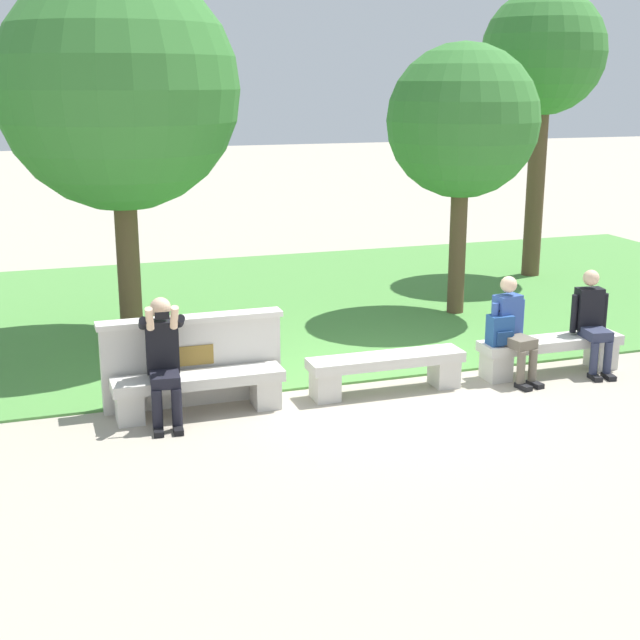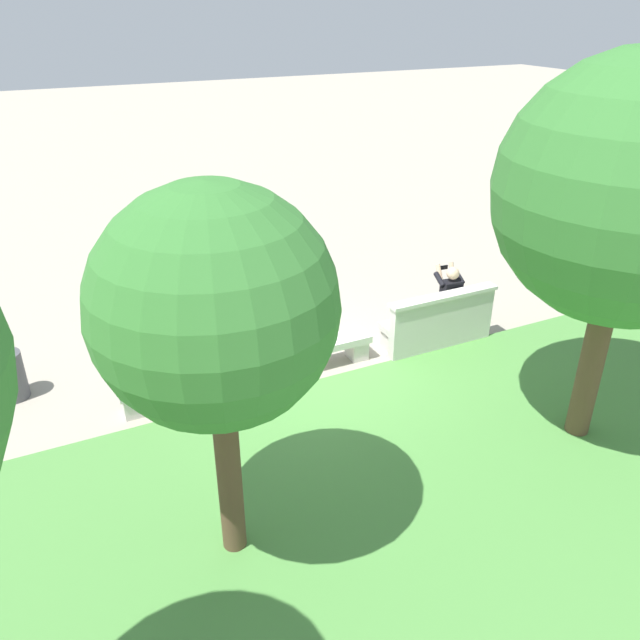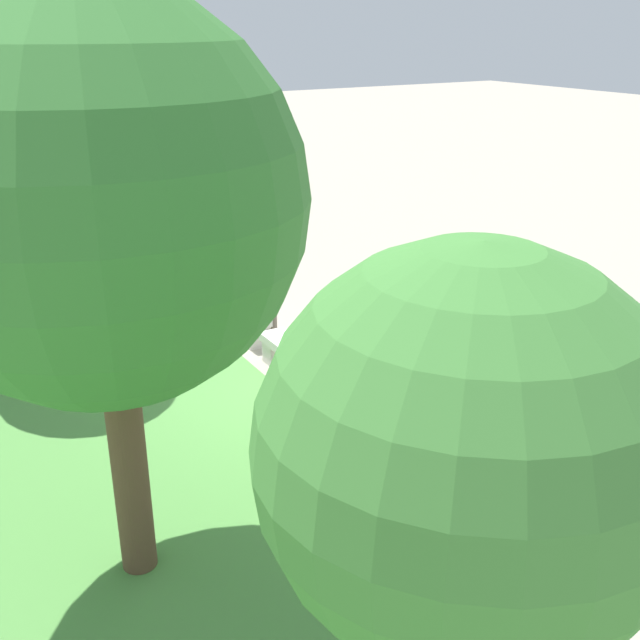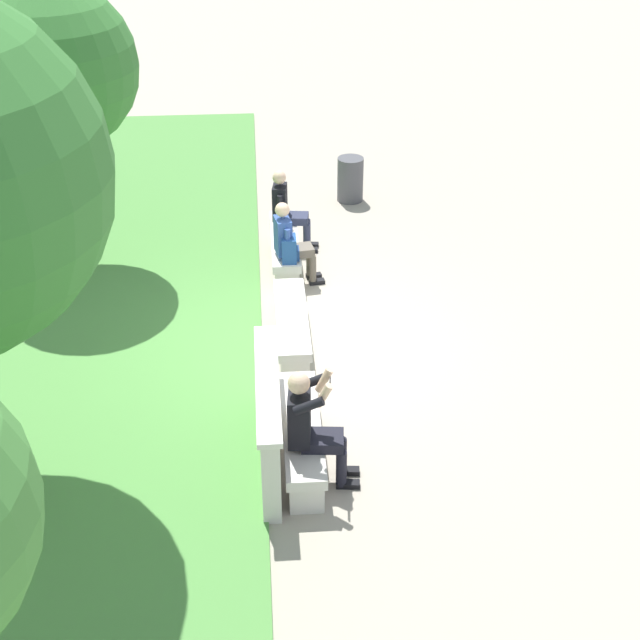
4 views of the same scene
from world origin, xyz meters
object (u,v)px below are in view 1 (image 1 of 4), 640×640
at_px(backpack, 500,330).
at_px(tree_far_back, 544,56).
at_px(tree_right_background, 119,90).
at_px(bench_mid, 550,350).
at_px(person_photographer, 163,354).
at_px(person_distant, 512,326).
at_px(tree_behind_wall, 463,122).
at_px(person_companion, 592,318).
at_px(bench_main, 199,388).
at_px(bench_near, 386,368).

relative_size(backpack, tree_far_back, 0.08).
distance_m(backpack, tree_right_background, 5.77).
distance_m(bench_mid, person_photographer, 4.77).
bearing_deg(person_distant, tree_behind_wall, 75.06).
bearing_deg(person_companion, tree_right_background, 148.82).
relative_size(person_distant, backpack, 2.94).
bearing_deg(bench_main, backpack, -0.70).
height_order(person_photographer, tree_far_back, tree_far_back).
distance_m(person_distant, person_companion, 1.11).
bearing_deg(tree_far_back, bench_main, -145.01).
bearing_deg(person_photographer, person_companion, 0.13).
relative_size(bench_main, tree_far_back, 0.37).
distance_m(person_photographer, tree_far_back, 9.64).
height_order(bench_mid, person_photographer, person_photographer).
xyz_separation_m(person_distant, tree_far_back, (3.39, 5.08, 3.24)).
bearing_deg(backpack, person_distant, -8.06).
height_order(bench_mid, person_distant, person_distant).
bearing_deg(bench_near, bench_mid, 0.00).
relative_size(bench_main, bench_mid, 1.00).
bearing_deg(tree_right_background, tree_far_back, 14.32).
distance_m(bench_near, person_photographer, 2.60).
distance_m(backpack, tree_far_back, 6.99).
bearing_deg(person_companion, person_photographer, -179.87).
distance_m(person_companion, tree_right_background, 6.69).
height_order(bench_near, person_distant, person_distant).
height_order(bench_main, person_distant, person_distant).
bearing_deg(bench_main, bench_near, 0.00).
height_order(person_distant, tree_behind_wall, tree_behind_wall).
height_order(bench_mid, tree_far_back, tree_far_back).
xyz_separation_m(bench_mid, person_companion, (0.52, -0.07, 0.37)).
distance_m(bench_main, bench_mid, 4.37).
xyz_separation_m(person_photographer, person_companion, (5.27, 0.01, -0.06)).
bearing_deg(person_companion, tree_behind_wall, 95.64).
height_order(bench_main, person_companion, person_companion).
bearing_deg(bench_near, bench_main, 180.00).
xyz_separation_m(backpack, tree_behind_wall, (0.96, 3.03, 2.28)).
bearing_deg(tree_behind_wall, bench_main, -147.00).
relative_size(bench_near, person_companion, 1.47).
height_order(person_distant, person_companion, same).
relative_size(bench_main, tree_right_background, 0.37).
bearing_deg(tree_right_background, tree_behind_wall, -1.36).
bearing_deg(person_photographer, backpack, 0.47).
bearing_deg(person_photographer, person_distant, 0.17).
relative_size(bench_mid, person_companion, 1.47).
bearing_deg(bench_near, tree_behind_wall, 51.11).
bearing_deg(bench_main, person_photographer, -168.42).
bearing_deg(bench_mid, person_companion, -7.17).
height_order(backpack, tree_right_background, tree_right_background).
bearing_deg(tree_right_background, bench_main, -83.81).
distance_m(bench_mid, person_companion, 0.65).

